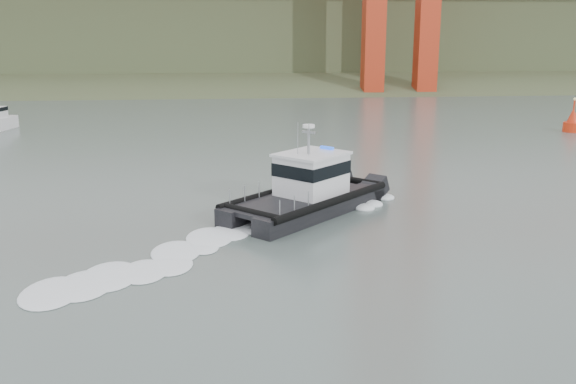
% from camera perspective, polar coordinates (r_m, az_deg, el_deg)
% --- Properties ---
extents(ground, '(400.00, 400.00, 0.00)m').
position_cam_1_polar(ground, '(22.42, 4.96, -10.31)').
color(ground, '#4C5A54').
rests_on(ground, ground).
extents(headlands, '(500.00, 105.36, 27.12)m').
position_cam_1_polar(headlands, '(145.62, -4.15, 13.21)').
color(headlands, '#374326').
rests_on(headlands, ground).
extents(patrol_boat, '(9.50, 9.48, 4.78)m').
position_cam_1_polar(patrol_boat, '(33.55, 1.77, 0.22)').
color(patrol_boat, black).
rests_on(patrol_boat, ground).
extents(nav_buoy, '(1.63, 1.63, 3.40)m').
position_cam_1_polar(nav_buoy, '(66.46, 23.95, 5.68)').
color(nav_buoy, red).
rests_on(nav_buoy, ground).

